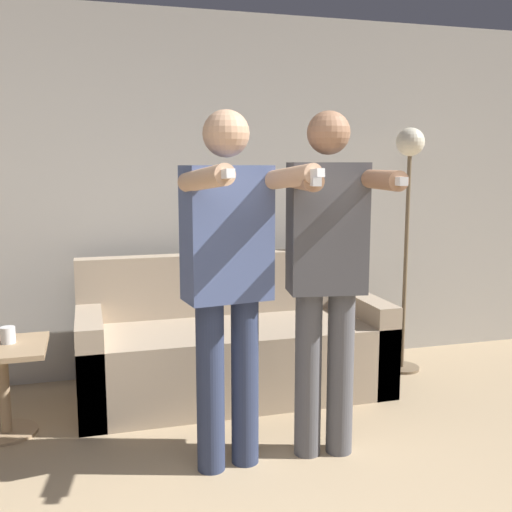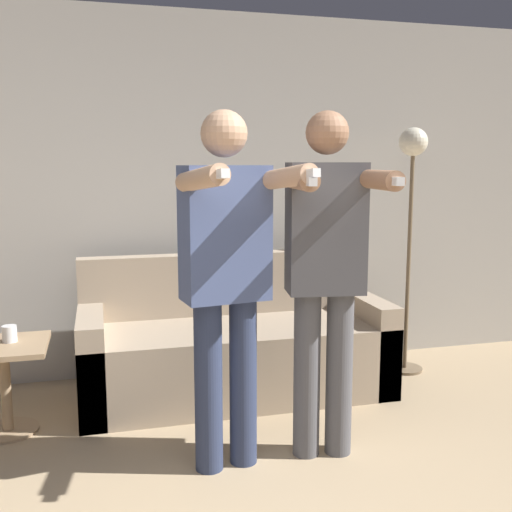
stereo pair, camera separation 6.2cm
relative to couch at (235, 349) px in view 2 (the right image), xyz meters
name	(u,v)px [view 2 (the right image)]	position (x,y,z in m)	size (l,w,h in m)	color
wall_back	(165,197)	(-0.38, 0.56, 1.00)	(10.00, 0.05, 2.60)	#B7B2A8
couch	(235,349)	(0.00, 0.00, 0.00)	(2.02, 0.80, 0.91)	tan
person_left	(226,267)	(-0.26, -0.99, 0.73)	(0.55, 0.72, 1.79)	#2D3856
person_right	(326,264)	(0.25, -0.99, 0.73)	(0.53, 0.72, 1.79)	#56565B
cat	(246,243)	(0.15, 0.29, 0.68)	(0.41, 0.14, 0.16)	#3D3833
floor_lamp	(412,187)	(1.33, 0.10, 1.07)	(0.26, 0.26, 1.79)	#756047
side_table	(4,369)	(-1.41, -0.27, 0.08)	(0.49, 0.49, 0.52)	#A38460
cup	(9,334)	(-1.37, -0.22, 0.27)	(0.08, 0.08, 0.09)	white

